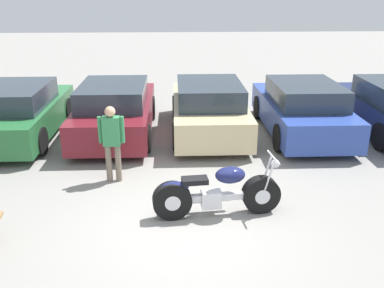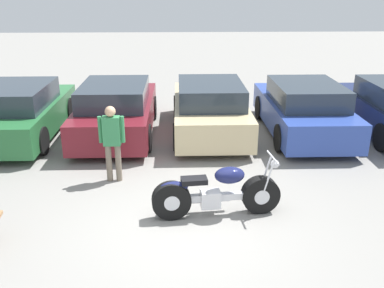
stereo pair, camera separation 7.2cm
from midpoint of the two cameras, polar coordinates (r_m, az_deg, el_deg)
ground_plane at (r=7.28m, az=-1.04°, el=-10.85°), size 60.00×60.00×0.00m
motorcycle at (r=7.41m, az=2.97°, el=-6.52°), size 2.24×0.63×1.04m
parked_car_green at (r=11.93m, az=-22.25°, el=3.90°), size 1.93×4.31×1.42m
parked_car_maroon at (r=11.45m, az=-10.36°, el=4.46°), size 1.93×4.31×1.42m
parked_car_champagne at (r=11.41m, az=2.05°, el=4.74°), size 1.93×4.31×1.42m
parked_car_blue at (r=11.71m, az=14.25°, el=4.53°), size 1.93×4.31×1.42m
person_standing at (r=8.62m, az=-10.88°, el=0.78°), size 0.52×0.21×1.58m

